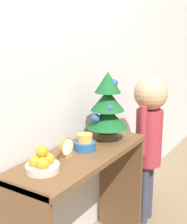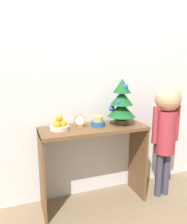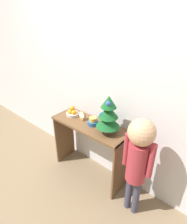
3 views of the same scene
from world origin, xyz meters
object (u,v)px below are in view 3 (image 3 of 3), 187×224
Objects in this scene: singing_bowl at (93,122)px; fruit_bowl at (72,112)px; child_figure at (138,155)px; desk_clock at (82,116)px; mini_tree at (108,115)px.

fruit_bowl is at bearing 178.16° from singing_bowl.
fruit_bowl is 0.15× the size of child_figure.
desk_clock is at bearing 179.45° from singing_bowl.
child_figure is at bearing -7.92° from fruit_bowl.
singing_bowl is at bearing 175.24° from mini_tree.
child_figure is at bearing -8.97° from desk_clock.
desk_clock is (0.19, -0.01, 0.02)m from fruit_bowl.
singing_bowl is (-0.23, 0.02, -0.18)m from mini_tree.
child_figure is (1.03, -0.14, -0.05)m from fruit_bowl.
desk_clock reaches higher than singing_bowl.
mini_tree is 3.53× the size of desk_clock.
mini_tree is 0.62m from fruit_bowl.
child_figure reaches higher than singing_bowl.
fruit_bowl is at bearing 176.94° from desk_clock.
mini_tree is at bearing -2.98° from fruit_bowl.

